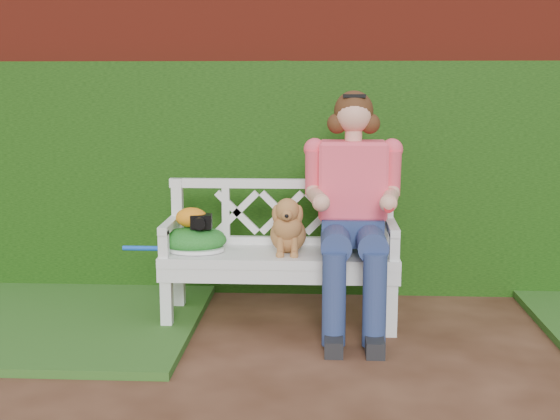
{
  "coord_description": "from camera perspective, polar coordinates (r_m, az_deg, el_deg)",
  "views": [
    {
      "loc": [
        -0.31,
        -3.78,
        1.55
      ],
      "look_at": [
        -0.57,
        0.9,
        0.75
      ],
      "focal_mm": 48.0,
      "sensor_mm": 36.0,
      "label": 1
    }
  ],
  "objects": [
    {
      "name": "dog",
      "position": [
        4.73,
        0.62,
        -1.11
      ],
      "size": [
        0.29,
        0.37,
        0.37
      ],
      "primitive_type": null,
      "rotation": [
        0.0,
        0.0,
        0.15
      ],
      "color": "olive",
      "rests_on": "garden_bench"
    },
    {
      "name": "brick_wall",
      "position": [
        5.71,
        6.32,
        5.11
      ],
      "size": [
        10.0,
        0.3,
        2.2
      ],
      "primitive_type": "cube",
      "color": "maroon",
      "rests_on": "ground"
    },
    {
      "name": "green_bag",
      "position": [
        4.86,
        -6.68,
        -2.2
      ],
      "size": [
        0.48,
        0.4,
        0.15
      ],
      "primitive_type": null,
      "rotation": [
        0.0,
        0.0,
        -0.13
      ],
      "color": "#1A8815",
      "rests_on": "garden_bench"
    },
    {
      "name": "grass_left",
      "position": [
        5.35,
        -20.14,
        -7.49
      ],
      "size": [
        2.6,
        2.0,
        0.05
      ],
      "primitive_type": "cube",
      "color": "#204B13",
      "rests_on": "ground"
    },
    {
      "name": "garden_bench",
      "position": [
        4.87,
        0.0,
        -5.92
      ],
      "size": [
        1.64,
        0.78,
        0.48
      ],
      "primitive_type": null,
      "rotation": [
        0.0,
        0.0,
        -0.12
      ],
      "color": "white",
      "rests_on": "ground"
    },
    {
      "name": "ground",
      "position": [
        4.1,
        7.47,
        -12.64
      ],
      "size": [
        60.0,
        60.0,
        0.0
      ],
      "primitive_type": "plane",
      "color": "#3A1F12"
    },
    {
      "name": "tennis_racket",
      "position": [
        4.84,
        -6.77,
        -2.96
      ],
      "size": [
        0.73,
        0.41,
        0.03
      ],
      "primitive_type": null,
      "rotation": [
        0.0,
        0.0,
        0.19
      ],
      "color": "white",
      "rests_on": "garden_bench"
    },
    {
      "name": "ivy_hedge",
      "position": [
        5.51,
        6.4,
        2.33
      ],
      "size": [
        10.0,
        0.18,
        1.7
      ],
      "primitive_type": "cube",
      "color": "#285B12",
      "rests_on": "ground"
    },
    {
      "name": "seated_woman",
      "position": [
        4.73,
        5.55,
        0.07
      ],
      "size": [
        0.67,
        0.88,
        1.53
      ],
      "primitive_type": null,
      "rotation": [
        0.0,
        0.0,
        -0.03
      ],
      "color": "#FF4C67",
      "rests_on": "ground"
    },
    {
      "name": "camera_item",
      "position": [
        4.81,
        -6.02,
        -0.87
      ],
      "size": [
        0.14,
        0.11,
        0.09
      ],
      "primitive_type": "cube",
      "rotation": [
        0.0,
        0.0,
        0.07
      ],
      "color": "black",
      "rests_on": "green_bag"
    },
    {
      "name": "baseball_glove",
      "position": [
        4.84,
        -6.77,
        -0.57
      ],
      "size": [
        0.24,
        0.2,
        0.13
      ],
      "primitive_type": "ellipsoid",
      "rotation": [
        0.0,
        0.0,
        -0.25
      ],
      "color": "orange",
      "rests_on": "green_bag"
    }
  ]
}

